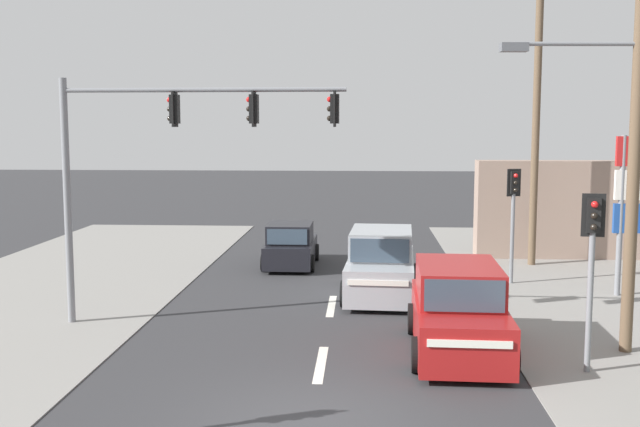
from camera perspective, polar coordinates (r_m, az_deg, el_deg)
ground_plane at (r=12.81m, az=-0.74°, el=-15.57°), size 140.00×140.00×0.00m
lane_dash_mid at (r=15.62m, az=0.07°, el=-11.40°), size 0.20×2.40×0.01m
lane_dash_far at (r=20.43m, az=0.88°, el=-7.05°), size 0.20×2.40×0.01m
utility_pole_midground_right at (r=16.95m, az=22.50°, el=6.32°), size 3.78×0.46×9.07m
utility_pole_background_right at (r=26.93m, az=16.19°, el=8.15°), size 1.80×0.26×10.85m
traffic_signal_mast at (r=18.33m, az=-11.97°, el=4.98°), size 6.89×0.53×6.00m
pedestal_signal_right_kerb at (r=15.46m, az=20.00°, el=-2.79°), size 0.44×0.30×3.56m
pedestal_signal_far_median at (r=23.61m, az=14.51°, el=0.54°), size 0.43×0.31×3.56m
hatchback_kerbside_parked at (r=26.02m, az=-2.24°, el=-2.51°), size 1.79×3.65×1.53m
suv_oncoming_mid at (r=16.47m, az=10.48°, el=-7.38°), size 2.17×4.59×1.90m
suv_oncoming_near at (r=21.53m, az=4.67°, el=-3.96°), size 2.25×4.63×1.90m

